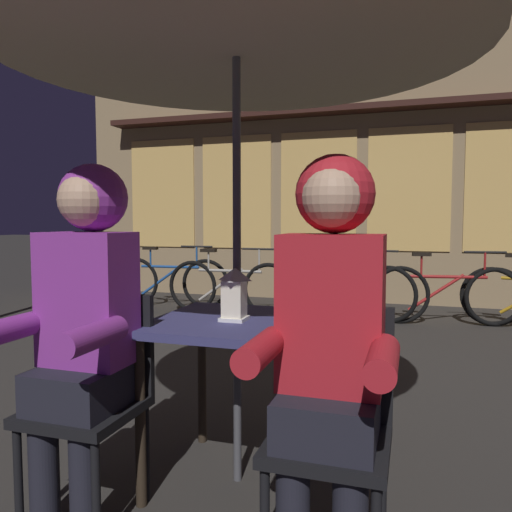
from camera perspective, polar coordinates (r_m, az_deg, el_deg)
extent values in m
plane|color=#2D2B28|center=(2.46, -2.14, -24.44)|extent=(60.00, 60.00, 0.00)
cube|color=navy|center=(2.21, -2.20, -7.73)|extent=(0.72, 0.72, 0.04)
cylinder|color=#2D2319|center=(2.17, -13.25, -18.24)|extent=(0.04, 0.04, 0.70)
cylinder|color=#2D2319|center=(1.95, 3.70, -20.81)|extent=(0.04, 0.04, 0.70)
cylinder|color=#2D2319|center=(2.69, -6.27, -13.70)|extent=(0.04, 0.04, 0.70)
cylinder|color=#2D2319|center=(2.52, 7.22, -14.99)|extent=(0.04, 0.04, 0.70)
cylinder|color=#4C4C51|center=(2.16, -2.23, 2.79)|extent=(0.04, 0.04, 2.25)
cone|color=tan|center=(2.33, -2.30, 26.43)|extent=(2.10, 2.10, 0.38)
cube|color=white|center=(2.16, -2.41, -7.26)|extent=(0.11, 0.11, 0.02)
cube|color=white|center=(2.15, -2.42, -4.96)|extent=(0.09, 0.09, 0.16)
pyramid|color=white|center=(2.13, -2.43, -2.11)|extent=(0.11, 0.11, 0.06)
cube|color=black|center=(2.13, -19.25, -16.55)|extent=(0.40, 0.40, 0.04)
cylinder|color=black|center=(2.01, -18.00, -24.93)|extent=(0.03, 0.03, 0.41)
cylinder|color=black|center=(2.21, -25.79, -22.38)|extent=(0.03, 0.03, 0.41)
cylinder|color=black|center=(2.26, -12.62, -21.35)|extent=(0.03, 0.03, 0.41)
cylinder|color=black|center=(2.44, -19.97, -19.56)|extent=(0.03, 0.03, 0.41)
cube|color=black|center=(2.21, -16.48, -9.52)|extent=(0.40, 0.03, 0.42)
cube|color=black|center=(1.77, 8.34, -20.76)|extent=(0.40, 0.40, 0.04)
cylinder|color=black|center=(2.01, 14.40, -24.85)|extent=(0.03, 0.03, 0.41)
cylinder|color=black|center=(2.05, 3.98, -24.07)|extent=(0.03, 0.03, 0.41)
cube|color=black|center=(1.87, 9.35, -11.97)|extent=(0.40, 0.03, 0.42)
cylinder|color=black|center=(2.08, -19.20, -23.37)|extent=(0.11, 0.11, 0.45)
cylinder|color=black|center=(2.18, -23.30, -22.09)|extent=(0.11, 0.11, 0.45)
cube|color=black|center=(2.10, -19.32, -14.00)|extent=(0.32, 0.36, 0.16)
cube|color=purple|center=(2.05, -18.87, -4.64)|extent=(0.34, 0.22, 0.52)
cylinder|color=purple|center=(1.79, -18.35, -8.84)|extent=(0.09, 0.30, 0.09)
cylinder|color=purple|center=(2.02, -26.72, -7.60)|extent=(0.09, 0.30, 0.09)
sphere|color=tan|center=(2.03, -19.13, 6.15)|extent=(0.21, 0.21, 0.21)
sphere|color=purple|center=(2.07, -18.31, 6.40)|extent=(0.27, 0.27, 0.27)
cube|color=black|center=(1.73, 8.38, -17.77)|extent=(0.32, 0.36, 0.16)
cube|color=red|center=(1.68, 8.72, -6.42)|extent=(0.34, 0.22, 0.52)
cylinder|color=red|center=(1.47, 14.43, -11.66)|extent=(0.09, 0.30, 0.09)
cylinder|color=red|center=(1.53, 0.56, -10.89)|extent=(0.09, 0.30, 0.09)
sphere|color=tan|center=(1.65, 8.87, 6.84)|extent=(0.21, 0.21, 0.21)
sphere|color=red|center=(1.70, 9.13, 7.09)|extent=(0.27, 0.27, 0.27)
cube|color=#937A56|center=(7.67, 17.52, 18.50)|extent=(10.00, 0.60, 6.20)
cube|color=#E0B260|center=(8.10, -10.75, 7.10)|extent=(1.10, 0.02, 1.70)
cube|color=#E0B260|center=(7.58, -2.29, 7.37)|extent=(1.10, 0.02, 1.70)
cube|color=#E0B260|center=(7.25, 7.18, 7.49)|extent=(1.10, 0.02, 1.70)
cube|color=#E0B260|center=(7.13, 17.24, 7.39)|extent=(1.10, 0.02, 1.70)
cube|color=#E0B260|center=(7.23, 27.33, 7.07)|extent=(1.10, 0.02, 1.70)
cube|color=#331914|center=(7.14, 17.43, 16.30)|extent=(9.00, 0.36, 0.08)
torus|color=black|center=(6.62, -5.86, -3.20)|extent=(0.66, 0.09, 0.66)
torus|color=black|center=(7.03, -13.71, -2.86)|extent=(0.66, 0.09, 0.66)
cylinder|color=#1E4C93|center=(6.78, -9.93, -1.24)|extent=(0.84, 0.09, 0.04)
cylinder|color=#1E4C93|center=(6.85, -10.84, -2.72)|extent=(0.61, 0.07, 0.44)
cylinder|color=#1E4C93|center=(6.90, -12.11, -0.18)|extent=(0.02, 0.02, 0.24)
cube|color=black|center=(6.89, -12.12, 0.90)|extent=(0.20, 0.09, 0.04)
cylinder|color=#1E4C93|center=(6.62, -6.88, -0.12)|extent=(0.02, 0.02, 0.28)
cylinder|color=black|center=(6.62, -6.89, 1.09)|extent=(0.44, 0.05, 0.02)
torus|color=black|center=(6.02, 1.49, -3.92)|extent=(0.66, 0.05, 0.66)
torus|color=black|center=(6.38, -7.34, -3.49)|extent=(0.66, 0.05, 0.66)
cylinder|color=#ADA89E|center=(6.15, -3.07, -1.73)|extent=(0.84, 0.04, 0.04)
cylinder|color=#ADA89E|center=(6.22, -4.11, -3.35)|extent=(0.61, 0.04, 0.44)
cylinder|color=#ADA89E|center=(6.25, -5.51, -0.55)|extent=(0.02, 0.02, 0.24)
cube|color=black|center=(6.24, -5.52, 0.64)|extent=(0.20, 0.08, 0.04)
cylinder|color=#ADA89E|center=(6.01, 0.38, -0.52)|extent=(0.02, 0.02, 0.28)
cylinder|color=black|center=(6.00, 0.38, 0.81)|extent=(0.44, 0.03, 0.02)
torus|color=black|center=(5.86, 15.12, -4.28)|extent=(0.65, 0.21, 0.66)
torus|color=black|center=(6.21, 6.04, -3.68)|extent=(0.65, 0.21, 0.66)
cylinder|color=#236B3D|center=(5.99, 10.47, -1.95)|extent=(0.82, 0.23, 0.04)
cylinder|color=#236B3D|center=(6.06, 9.37, -3.60)|extent=(0.60, 0.18, 0.44)
cylinder|color=#236B3D|center=(6.09, 7.97, -0.69)|extent=(0.02, 0.02, 0.24)
cube|color=black|center=(6.08, 7.99, 0.53)|extent=(0.21, 0.13, 0.04)
cylinder|color=#236B3D|center=(5.85, 14.04, -0.78)|extent=(0.02, 0.02, 0.28)
cylinder|color=black|center=(5.84, 14.06, 0.59)|extent=(0.43, 0.13, 0.02)
torus|color=black|center=(6.06, 25.97, -4.28)|extent=(0.66, 0.15, 0.66)
torus|color=black|center=(5.84, 16.34, -4.33)|extent=(0.66, 0.15, 0.66)
cylinder|color=maroon|center=(5.90, 21.30, -2.26)|extent=(0.83, 0.16, 0.04)
cylinder|color=maroon|center=(5.90, 20.09, -4.01)|extent=(0.60, 0.13, 0.44)
cylinder|color=maroon|center=(5.84, 18.59, -1.08)|extent=(0.02, 0.02, 0.24)
cube|color=black|center=(5.83, 18.62, 0.19)|extent=(0.21, 0.11, 0.04)
cylinder|color=maroon|center=(5.99, 24.96, -0.93)|extent=(0.02, 0.02, 0.28)
cylinder|color=black|center=(5.98, 25.00, 0.40)|extent=(0.44, 0.09, 0.02)
torus|color=black|center=(6.08, 25.58, -4.24)|extent=(0.65, 0.20, 0.66)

